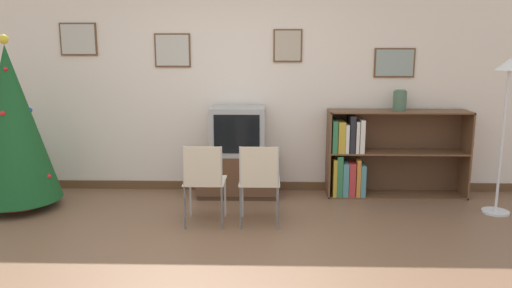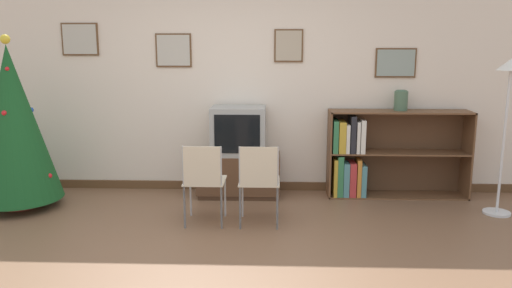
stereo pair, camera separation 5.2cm
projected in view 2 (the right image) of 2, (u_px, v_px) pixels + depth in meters
name	position (u px, v px, depth m)	size (l,w,h in m)	color
ground_plane	(212.00, 262.00, 4.11)	(24.00, 24.00, 0.00)	brown
wall_back	(232.00, 79.00, 5.96)	(8.61, 0.11, 2.70)	silver
christmas_tree	(13.00, 124.00, 5.33)	(0.92, 0.92, 1.87)	maroon
tv_console	(239.00, 175.00, 5.89)	(0.96, 0.46, 0.50)	#412A1A
television	(239.00, 131.00, 5.78)	(0.62, 0.44, 0.56)	#9E9E99
folding_chair_left	(204.00, 179.00, 4.87)	(0.40, 0.40, 0.82)	beige
folding_chair_right	(259.00, 180.00, 4.85)	(0.40, 0.40, 0.82)	beige
bookshelf	(372.00, 155.00, 5.84)	(1.62, 0.36, 1.01)	brown
vase	(401.00, 100.00, 5.73)	(0.15, 0.15, 0.23)	#47664C
standing_lamp	(508.00, 96.00, 5.04)	(0.28, 0.28, 1.63)	silver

